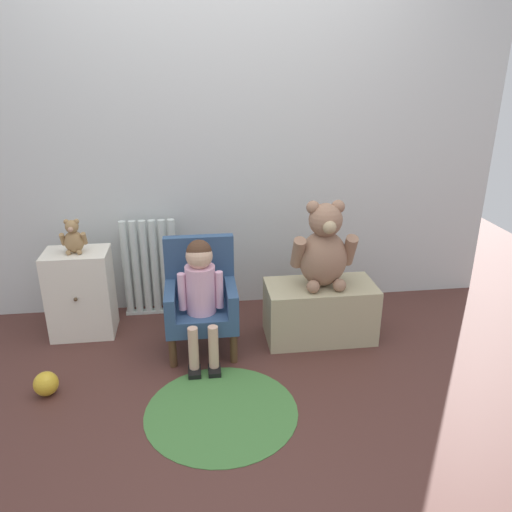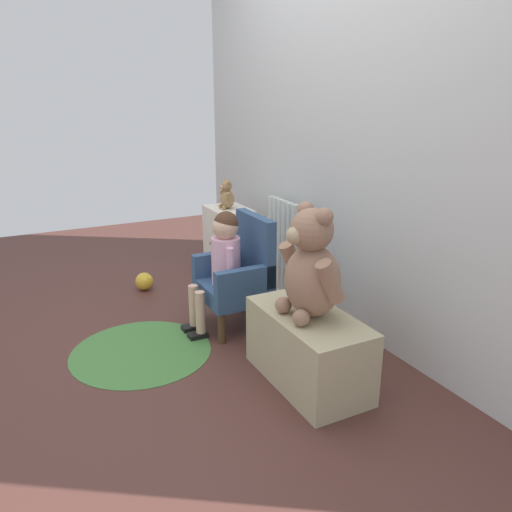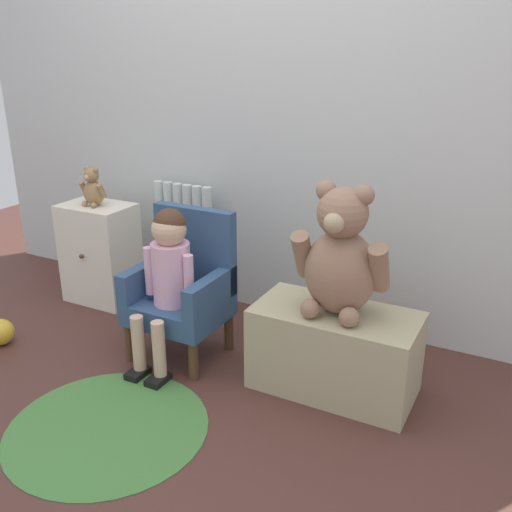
{
  "view_description": "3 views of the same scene",
  "coord_description": "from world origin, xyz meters",
  "px_view_note": "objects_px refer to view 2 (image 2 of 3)",
  "views": [
    {
      "loc": [
        -0.18,
        -2.16,
        1.63
      ],
      "look_at": [
        0.16,
        0.47,
        0.59
      ],
      "focal_mm": 35.0,
      "sensor_mm": 36.0,
      "label": 1
    },
    {
      "loc": [
        2.37,
        -0.67,
        1.35
      ],
      "look_at": [
        0.14,
        0.46,
        0.53
      ],
      "focal_mm": 35.0,
      "sensor_mm": 36.0,
      "label": 2
    },
    {
      "loc": [
        1.24,
        -1.45,
        1.37
      ],
      "look_at": [
        0.18,
        0.56,
        0.52
      ],
      "focal_mm": 40.0,
      "sensor_mm": 36.0,
      "label": 3
    }
  ],
  "objects_px": {
    "radiator": "(282,248)",
    "child_armchair": "(239,274)",
    "small_dresser": "(229,244)",
    "child_figure": "(222,255)",
    "small_teddy_bear": "(227,196)",
    "low_bench": "(308,348)",
    "toy_ball": "(144,281)",
    "floor_rug": "(141,351)",
    "large_teddy_bear": "(311,268)"
  },
  "relations": [
    {
      "from": "low_bench",
      "to": "floor_rug",
      "type": "bearing_deg",
      "value": -135.23
    },
    {
      "from": "toy_ball",
      "to": "low_bench",
      "type": "bearing_deg",
      "value": 14.18
    },
    {
      "from": "small_teddy_bear",
      "to": "small_dresser",
      "type": "bearing_deg",
      "value": 112.9
    },
    {
      "from": "large_teddy_bear",
      "to": "small_teddy_bear",
      "type": "relative_size",
      "value": 2.53
    },
    {
      "from": "low_bench",
      "to": "toy_ball",
      "type": "distance_m",
      "value": 1.61
    },
    {
      "from": "floor_rug",
      "to": "toy_ball",
      "type": "distance_m",
      "value": 0.93
    },
    {
      "from": "child_armchair",
      "to": "toy_ball",
      "type": "bearing_deg",
      "value": -155.65
    },
    {
      "from": "small_teddy_bear",
      "to": "toy_ball",
      "type": "height_order",
      "value": "small_teddy_bear"
    },
    {
      "from": "radiator",
      "to": "child_figure",
      "type": "xyz_separation_m",
      "value": [
        0.33,
        -0.59,
        0.13
      ]
    },
    {
      "from": "radiator",
      "to": "low_bench",
      "type": "distance_m",
      "value": 1.16
    },
    {
      "from": "large_teddy_bear",
      "to": "toy_ball",
      "type": "xyz_separation_m",
      "value": [
        -1.56,
        -0.39,
        -0.53
      ]
    },
    {
      "from": "small_dresser",
      "to": "floor_rug",
      "type": "xyz_separation_m",
      "value": [
        0.81,
        -0.9,
        -0.27
      ]
    },
    {
      "from": "low_bench",
      "to": "child_armchair",
      "type": "bearing_deg",
      "value": -178.44
    },
    {
      "from": "child_armchair",
      "to": "floor_rug",
      "type": "distance_m",
      "value": 0.71
    },
    {
      "from": "small_teddy_bear",
      "to": "child_figure",
      "type": "bearing_deg",
      "value": -26.01
    },
    {
      "from": "small_dresser",
      "to": "child_armchair",
      "type": "relative_size",
      "value": 0.82
    },
    {
      "from": "radiator",
      "to": "small_teddy_bear",
      "type": "distance_m",
      "value": 0.57
    },
    {
      "from": "radiator",
      "to": "small_teddy_bear",
      "type": "bearing_deg",
      "value": -150.6
    },
    {
      "from": "child_armchair",
      "to": "low_bench",
      "type": "bearing_deg",
      "value": 1.56
    },
    {
      "from": "radiator",
      "to": "small_dresser",
      "type": "xyz_separation_m",
      "value": [
        -0.42,
        -0.22,
        -0.05
      ]
    },
    {
      "from": "radiator",
      "to": "floor_rug",
      "type": "height_order",
      "value": "radiator"
    },
    {
      "from": "child_figure",
      "to": "small_teddy_bear",
      "type": "distance_m",
      "value": 0.84
    },
    {
      "from": "child_armchair",
      "to": "child_figure",
      "type": "relative_size",
      "value": 0.94
    },
    {
      "from": "radiator",
      "to": "child_armchair",
      "type": "relative_size",
      "value": 0.99
    },
    {
      "from": "child_figure",
      "to": "small_teddy_bear",
      "type": "xyz_separation_m",
      "value": [
        -0.74,
        0.36,
        0.18
      ]
    },
    {
      "from": "radiator",
      "to": "low_bench",
      "type": "relative_size",
      "value": 1.0
    },
    {
      "from": "small_dresser",
      "to": "toy_ball",
      "type": "distance_m",
      "value": 0.68
    },
    {
      "from": "low_bench",
      "to": "toy_ball",
      "type": "xyz_separation_m",
      "value": [
        -1.55,
        -0.39,
        -0.11
      ]
    },
    {
      "from": "toy_ball",
      "to": "small_dresser",
      "type": "bearing_deg",
      "value": 82.68
    },
    {
      "from": "child_armchair",
      "to": "toy_ball",
      "type": "height_order",
      "value": "child_armchair"
    },
    {
      "from": "small_dresser",
      "to": "child_armchair",
      "type": "height_order",
      "value": "child_armchair"
    },
    {
      "from": "child_figure",
      "to": "low_bench",
      "type": "height_order",
      "value": "child_figure"
    },
    {
      "from": "low_bench",
      "to": "small_teddy_bear",
      "type": "bearing_deg",
      "value": 171.07
    },
    {
      "from": "child_armchair",
      "to": "large_teddy_bear",
      "type": "distance_m",
      "value": 0.78
    },
    {
      "from": "floor_rug",
      "to": "radiator",
      "type": "bearing_deg",
      "value": 109.6
    },
    {
      "from": "child_figure",
      "to": "toy_ball",
      "type": "distance_m",
      "value": 0.95
    },
    {
      "from": "large_teddy_bear",
      "to": "toy_ball",
      "type": "relative_size",
      "value": 4.16
    },
    {
      "from": "small_dresser",
      "to": "child_armchair",
      "type": "xyz_separation_m",
      "value": [
        0.74,
        -0.26,
        0.05
      ]
    },
    {
      "from": "small_teddy_bear",
      "to": "child_armchair",
      "type": "bearing_deg",
      "value": -18.77
    },
    {
      "from": "floor_rug",
      "to": "child_figure",
      "type": "bearing_deg",
      "value": 97.79
    },
    {
      "from": "small_dresser",
      "to": "low_bench",
      "type": "relative_size",
      "value": 0.83
    },
    {
      "from": "small_dresser",
      "to": "low_bench",
      "type": "bearing_deg",
      "value": -9.4
    },
    {
      "from": "radiator",
      "to": "low_bench",
      "type": "xyz_separation_m",
      "value": [
        1.06,
        -0.46,
        -0.15
      ]
    },
    {
      "from": "low_bench",
      "to": "small_teddy_bear",
      "type": "height_order",
      "value": "small_teddy_bear"
    },
    {
      "from": "small_dresser",
      "to": "child_figure",
      "type": "relative_size",
      "value": 0.77
    },
    {
      "from": "toy_ball",
      "to": "radiator",
      "type": "bearing_deg",
      "value": 59.75
    },
    {
      "from": "low_bench",
      "to": "large_teddy_bear",
      "type": "distance_m",
      "value": 0.41
    },
    {
      "from": "child_armchair",
      "to": "floor_rug",
      "type": "height_order",
      "value": "child_armchair"
    },
    {
      "from": "small_dresser",
      "to": "large_teddy_bear",
      "type": "xyz_separation_m",
      "value": [
        1.48,
        -0.24,
        0.31
      ]
    },
    {
      "from": "child_armchair",
      "to": "low_bench",
      "type": "height_order",
      "value": "child_armchair"
    }
  ]
}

